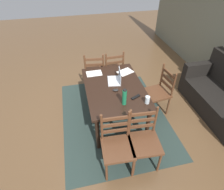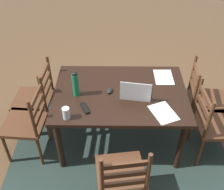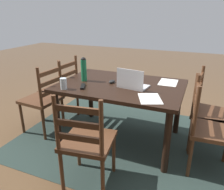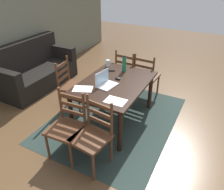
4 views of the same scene
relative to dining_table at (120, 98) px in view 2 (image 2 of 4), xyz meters
name	(u,v)px [view 2 (image 2 of 4)]	position (x,y,z in m)	size (l,w,h in m)	color
ground_plane	(119,137)	(0.00, 0.00, -0.65)	(14.00, 14.00, 0.00)	brown
area_rug	(119,137)	(0.00, 0.00, -0.64)	(2.52, 1.99, 0.01)	#283833
dining_table	(120,98)	(0.00, 0.00, 0.00)	(1.45, 1.00, 0.74)	black
chair_far_head	(121,176)	(-0.01, 0.87, -0.18)	(0.50, 0.50, 0.95)	#56331E
chair_left_near	(204,100)	(-1.01, -0.21, -0.18)	(0.49, 0.49, 0.95)	#56331E
chair_right_near	(36,99)	(1.01, -0.20, -0.18)	(0.46, 0.46, 0.95)	#56331E
chair_left_far	(213,124)	(-1.01, 0.20, -0.18)	(0.46, 0.46, 0.95)	#56331E
chair_right_far	(28,123)	(1.01, 0.20, -0.18)	(0.47, 0.47, 0.95)	#56331E
laptop	(136,93)	(-0.16, 0.08, 0.15)	(0.35, 0.27, 0.23)	silver
water_bottle	(75,83)	(0.47, 0.04, 0.24)	(0.07, 0.07, 0.29)	#197247
drinking_glass	(66,113)	(0.53, 0.40, 0.15)	(0.07, 0.07, 0.12)	silver
computer_mouse	(109,90)	(0.12, -0.01, 0.11)	(0.06, 0.10, 0.03)	black
tv_remote	(85,108)	(0.36, 0.27, 0.10)	(0.04, 0.17, 0.02)	black
paper_stack_left	(164,77)	(-0.51, -0.28, 0.09)	(0.21, 0.30, 0.00)	white
paper_stack_right	(163,113)	(-0.43, 0.32, 0.09)	(0.21, 0.30, 0.00)	white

